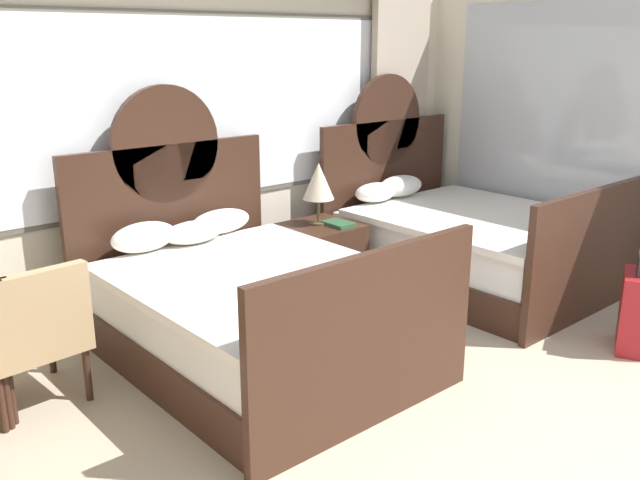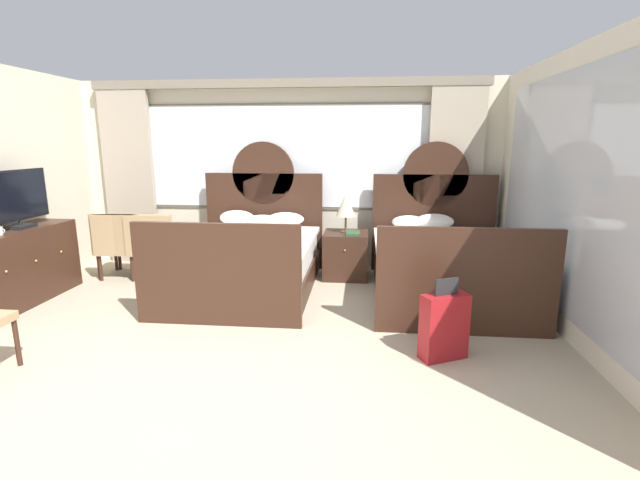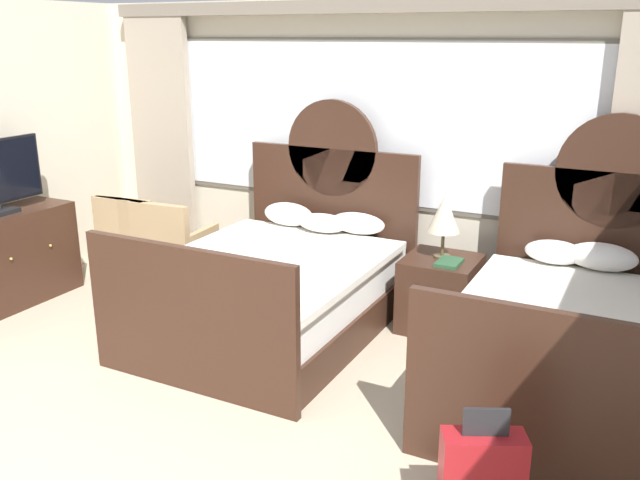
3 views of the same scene
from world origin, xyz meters
TOP-DOWN VIEW (x-y plane):
  - ground_plane at (0.00, 0.00)m, footprint 24.00×24.00m
  - wall_back_window at (0.00, 3.96)m, footprint 6.10×0.22m
  - wall_right_mirror at (3.08, 1.71)m, footprint 0.08×4.56m
  - bed_near_window at (-0.31, 2.71)m, footprint 1.70×2.26m
  - bed_near_mirror at (2.10, 2.71)m, footprint 1.70×2.26m
  - nightstand_between_beds at (0.90, 3.36)m, footprint 0.59×0.62m
  - table_lamp_on_nightstand at (0.89, 3.38)m, footprint 0.27×0.27m
  - book_on_nightstand at (0.99, 3.24)m, footprint 0.18×0.26m
  - dresser_minibar at (-2.80, 1.94)m, footprint 0.53×1.57m
  - tv_flatscreen at (-2.77, 2.08)m, footprint 0.20×0.93m
  - armchair_by_window_left at (-1.67, 3.06)m, footprint 0.65×0.65m
  - armchair_by_window_centre at (-2.14, 3.06)m, footprint 0.61×0.61m
  - armchair_by_window_right at (-2.13, 3.06)m, footprint 0.69×0.69m
  - suitcase_on_floor at (1.83, 1.05)m, footprint 0.44×0.33m

SIDE VIEW (x-z plane):
  - ground_plane at x=0.00m, z-range 0.00..0.00m
  - suitcase_on_floor at x=1.83m, z-range -0.07..0.65m
  - nightstand_between_beds at x=0.90m, z-range 0.00..0.62m
  - bed_near_mirror at x=2.10m, z-range -0.53..1.30m
  - bed_near_window at x=-0.31m, z-range -0.53..1.30m
  - dresser_minibar at x=-2.80m, z-range 0.00..0.86m
  - armchair_by_window_left at x=-1.67m, z-range 0.04..0.94m
  - armchair_by_window_centre at x=-2.14m, z-range 0.04..0.94m
  - armchair_by_window_right at x=-2.13m, z-range 0.04..0.94m
  - book_on_nightstand at x=0.99m, z-range 0.62..0.65m
  - table_lamp_on_nightstand at x=0.89m, z-range 0.72..1.26m
  - tv_flatscreen at x=-2.77m, z-range 0.87..1.53m
  - wall_right_mirror at x=3.08m, z-range 0.00..2.70m
  - wall_back_window at x=0.00m, z-range 0.07..2.77m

